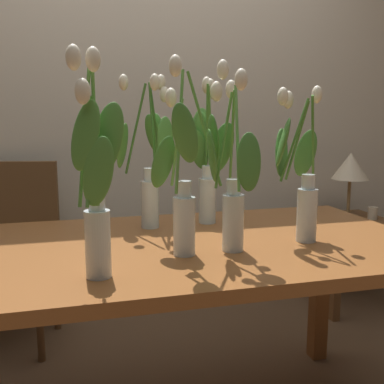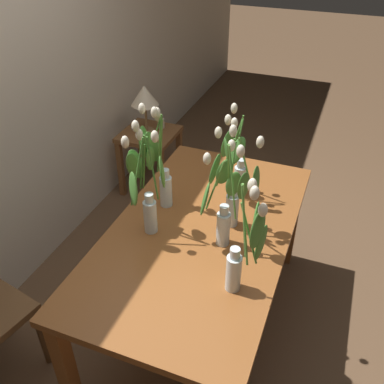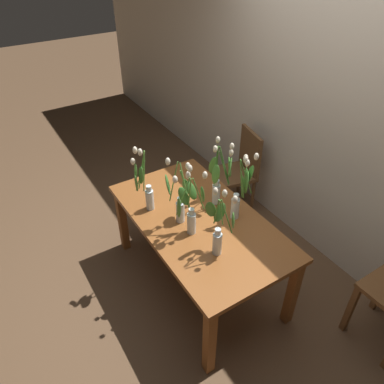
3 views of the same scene
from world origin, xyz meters
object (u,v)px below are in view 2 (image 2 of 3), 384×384
Objects in this scene: tulip_vase_0 at (224,207)px; side_table at (150,145)px; tulip_vase_4 at (146,191)px; pillar_candle at (161,123)px; tulip_vase_2 at (243,253)px; table_lamp at (145,97)px; tulip_vase_5 at (159,166)px; tulip_vase_3 at (233,193)px; dining_table at (200,243)px; tulip_vase_1 at (236,164)px.

tulip_vase_0 reaches higher than side_table.
pillar_candle is (1.45, 0.60, -0.39)m from tulip_vase_4.
tulip_vase_2 is 1.47× the size of table_lamp.
tulip_vase_5 is at bearing -155.30° from pillar_candle.
tulip_vase_0 is at bearing -140.50° from table_lamp.
table_lamp is (1.29, 1.07, -0.10)m from tulip_vase_0.
side_table is (1.15, 1.05, -0.51)m from tulip_vase_3.
side_table is (1.10, 0.62, -0.55)m from tulip_vase_5.
tulip_vase_4 reaches higher than tulip_vase_5.
tulip_vase_5 is 1.45× the size of table_lamp.
tulip_vase_3 reaches higher than dining_table.
tulip_vase_5 reaches higher than dining_table.
tulip_vase_3 is 0.96× the size of tulip_vase_5.
tulip_vase_1 is at bearing 8.30° from tulip_vase_0.
tulip_vase_0 is 1.48× the size of table_lamp.
tulip_vase_1 is 1.34m from table_lamp.
tulip_vase_2 reaches higher than dining_table.
tulip_vase_2 reaches higher than side_table.
tulip_vase_1 is at bearing 13.27° from tulip_vase_3.
tulip_vase_0 is 1.07× the size of tulip_vase_3.
tulip_vase_4 reaches higher than tulip_vase_1.
tulip_vase_2 reaches higher than pillar_candle.
tulip_vase_0 reaches higher than tulip_vase_1.
table_lamp is at bearing 36.91° from dining_table.
side_table is 0.21m from pillar_candle.
tulip_vase_0 is 1.01× the size of tulip_vase_2.
tulip_vase_3 is 1.65m from pillar_candle.
dining_table is 21.33× the size of pillar_candle.
tulip_vase_3 reaches higher than tulip_vase_1.
pillar_candle is at bearing -26.63° from side_table.
side_table is at bearing 153.37° from pillar_candle.
tulip_vase_2 is at bearing -145.52° from pillar_candle.
tulip_vase_5 reaches higher than tulip_vase_3.
dining_table is at bearing -69.76° from tulip_vase_4.
tulip_vase_1 is at bearing 18.47° from tulip_vase_2.
tulip_vase_0 is 0.42m from tulip_vase_1.
table_lamp is at bearing 26.95° from tulip_vase_4.
tulip_vase_1 reaches higher than table_lamp.
tulip_vase_1 is 1.32× the size of table_lamp.
tulip_vase_0 is 0.32m from tulip_vase_2.
tulip_vase_0 is 7.86× the size of pillar_candle.
side_table is at bearing -100.88° from table_lamp.
tulip_vase_3 is (0.42, 0.17, -0.02)m from tulip_vase_2.
dining_table is 2.91× the size of side_table.
tulip_vase_4 is 1.06× the size of side_table.
tulip_vase_5 is (-0.23, 0.37, 0.04)m from tulip_vase_1.
tulip_vase_2 is 2.05m from side_table.
side_table is at bearing 26.33° from tulip_vase_4.
tulip_vase_0 is 0.14m from tulip_vase_3.
tulip_vase_5 reaches higher than table_lamp.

